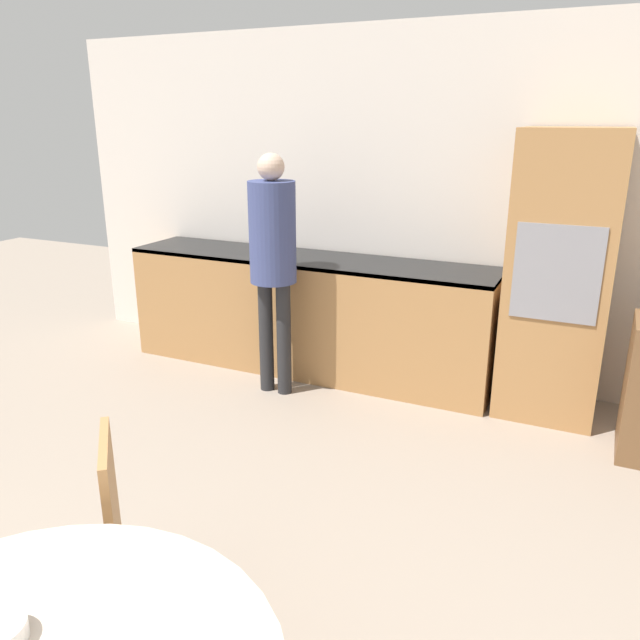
{
  "coord_description": "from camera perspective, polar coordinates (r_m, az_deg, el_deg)",
  "views": [
    {
      "loc": [
        1.07,
        0.61,
        1.95
      ],
      "look_at": [
        0.02,
        2.89,
        1.13
      ],
      "focal_mm": 35.0,
      "sensor_mm": 36.0,
      "label": 1
    }
  ],
  "objects": [
    {
      "name": "chair_far_left",
      "position": [
        2.48,
        -20.48,
        -18.75
      ],
      "size": [
        0.56,
        0.56,
        0.91
      ],
      "rotation": [
        0.0,
        0.0,
        5.44
      ],
      "color": "#AD7A47",
      "rests_on": "ground_plane"
    },
    {
      "name": "oven_unit",
      "position": [
        4.38,
        21.02,
        3.6
      ],
      "size": [
        0.64,
        0.59,
        1.89
      ],
      "color": "#AD7A47",
      "rests_on": "ground_plane"
    },
    {
      "name": "person_standing",
      "position": [
        4.38,
        -4.33,
        6.51
      ],
      "size": [
        0.33,
        0.33,
        1.72
      ],
      "color": "#262628",
      "rests_on": "ground_plane"
    },
    {
      "name": "wall_back",
      "position": [
        4.76,
        11.8,
        9.85
      ],
      "size": [
        6.64,
        0.05,
        2.6
      ],
      "color": "silver",
      "rests_on": "ground_plane"
    },
    {
      "name": "kitchen_counter",
      "position": [
        4.95,
        -1.11,
        0.72
      ],
      "size": [
        2.94,
        0.6,
        0.92
      ],
      "color": "#AD7A47",
      "rests_on": "ground_plane"
    }
  ]
}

